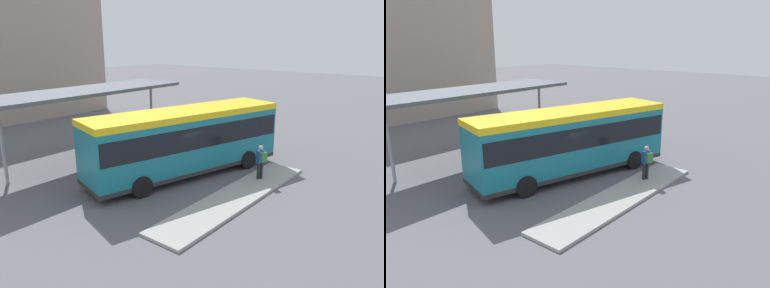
# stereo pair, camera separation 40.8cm
# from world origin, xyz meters

# --- Properties ---
(ground_plane) EXTENTS (120.00, 120.00, 0.00)m
(ground_plane) POSITION_xyz_m (0.00, 0.00, 0.00)
(ground_plane) COLOR #5B5B60
(curb_island) EXTENTS (9.69, 1.80, 0.12)m
(curb_island) POSITION_xyz_m (-0.87, -3.53, 0.06)
(curb_island) COLOR #9E9E99
(curb_island) RESTS_ON ground_plane
(city_bus) EXTENTS (10.48, 5.00, 3.29)m
(city_bus) POSITION_xyz_m (0.01, -0.00, 1.92)
(city_bus) COLOR #197284
(city_bus) RESTS_ON ground_plane
(pedestrian_waiting) EXTENTS (0.48, 0.51, 1.65)m
(pedestrian_waiting) POSITION_xyz_m (1.52, -3.37, 1.07)
(pedestrian_waiting) COLOR #232328
(pedestrian_waiting) RESTS_ON curb_island
(bicycle_red) EXTENTS (0.48, 1.60, 0.69)m
(bicycle_red) POSITION_xyz_m (8.33, 2.76, 0.35)
(bicycle_red) COLOR black
(bicycle_red) RESTS_ON ground_plane
(bicycle_yellow) EXTENTS (0.48, 1.59, 0.69)m
(bicycle_yellow) POSITION_xyz_m (8.09, 3.46, 0.35)
(bicycle_yellow) COLOR black
(bicycle_yellow) RESTS_ON ground_plane
(bicycle_orange) EXTENTS (0.48, 1.78, 0.77)m
(bicycle_orange) POSITION_xyz_m (8.08, 4.16, 0.39)
(bicycle_orange) COLOR black
(bicycle_orange) RESTS_ON ground_plane
(station_shelter) EXTENTS (11.38, 3.33, 3.96)m
(station_shelter) POSITION_xyz_m (-1.38, 5.76, 3.81)
(station_shelter) COLOR #4C515B
(station_shelter) RESTS_ON ground_plane
(potted_planter_near_shelter) EXTENTS (0.79, 0.79, 1.23)m
(potted_planter_near_shelter) POSITION_xyz_m (-0.54, 3.49, 0.64)
(potted_planter_near_shelter) COLOR slate
(potted_planter_near_shelter) RESTS_ON ground_plane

